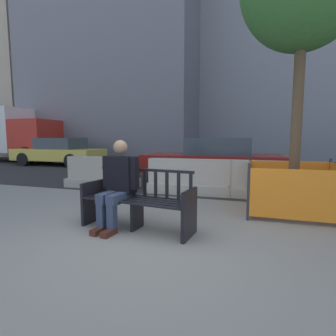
{
  "coord_description": "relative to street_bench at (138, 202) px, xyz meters",
  "views": [
    {
      "loc": [
        1.24,
        -2.98,
        1.34
      ],
      "look_at": [
        -0.34,
        1.97,
        0.75
      ],
      "focal_mm": 28.0,
      "sensor_mm": 36.0,
      "label": 1
    }
  ],
  "objects": [
    {
      "name": "ground_plane",
      "position": [
        0.34,
        -0.49,
        -0.4
      ],
      "size": [
        200.0,
        200.0,
        0.0
      ],
      "primitive_type": "plane",
      "color": "gray"
    },
    {
      "name": "street_asphalt",
      "position": [
        0.34,
        8.21,
        -0.39
      ],
      "size": [
        120.0,
        12.0,
        0.01
      ],
      "primitive_type": "cube",
      "color": "#28282B",
      "rests_on": "ground"
    },
    {
      "name": "car_sedan_far",
      "position": [
        0.42,
        5.03,
        0.27
      ],
      "size": [
        4.5,
        2.14,
        1.35
      ],
      "color": "maroon",
      "rests_on": "ground"
    },
    {
      "name": "car_taxi_near",
      "position": [
        -7.58,
        7.31,
        0.28
      ],
      "size": [
        4.46,
        1.9,
        1.36
      ],
      "color": "#DBC64C",
      "rests_on": "ground"
    },
    {
      "name": "jersey_barrier_left",
      "position": [
        -2.31,
        2.76,
        -0.06
      ],
      "size": [
        2.03,
        0.76,
        0.84
      ],
      "color": "#9E998E",
      "rests_on": "ground"
    },
    {
      "name": "delivery_truck",
      "position": [
        -12.48,
        8.28,
        1.29
      ],
      "size": [
        6.84,
        2.44,
        3.05
      ],
      "color": "#B2281E",
      "rests_on": "ground"
    },
    {
      "name": "jersey_barrier_right",
      "position": [
        2.12,
        2.74,
        -0.06
      ],
      "size": [
        2.03,
        0.76,
        0.84
      ],
      "color": "#ADA89E",
      "rests_on": "ground"
    },
    {
      "name": "street_bench",
      "position": [
        0.0,
        0.0,
        0.0
      ],
      "size": [
        1.74,
        0.72,
        0.88
      ],
      "color": "black",
      "rests_on": "ground"
    },
    {
      "name": "construction_fence",
      "position": [
        2.32,
        1.67,
        0.07
      ],
      "size": [
        1.58,
        1.58,
        0.94
      ],
      "color": "#2D2D33",
      "rests_on": "ground"
    },
    {
      "name": "seated_person",
      "position": [
        -0.31,
        -0.02,
        0.29
      ],
      "size": [
        0.59,
        0.76,
        1.31
      ],
      "color": "black",
      "rests_on": "ground"
    },
    {
      "name": "jersey_barrier_centre",
      "position": [
        0.13,
        2.72,
        -0.06
      ],
      "size": [
        2.02,
        0.75,
        0.84
      ],
      "color": "#ADA89E",
      "rests_on": "ground"
    }
  ]
}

